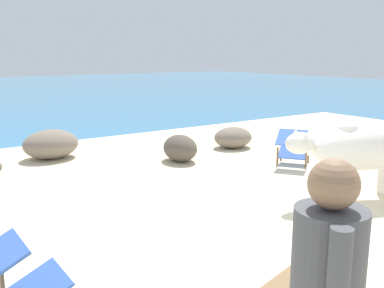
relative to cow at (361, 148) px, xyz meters
name	(u,v)px	position (x,y,z in m)	size (l,w,h in m)	color
sand_beach	(304,238)	(-1.63, -0.45, -0.77)	(18.00, 14.00, 0.04)	beige
cow	(361,148)	(0.00, 0.00, 0.00)	(2.02, 1.14, 1.14)	silver
bottle	(297,272)	(-3.20, -1.72, -0.16)	(0.07, 0.07, 0.30)	#2D6B38
deck_chair_near	(292,146)	(0.67, 1.87, -0.37)	(0.93, 0.87, 0.68)	brown
deck_chair_far	(15,277)	(-4.71, -0.30, -0.37)	(0.77, 0.56, 0.68)	brown
shore_rock_medium	(233,137)	(0.79, 3.74, -0.52)	(0.88, 0.75, 0.46)	gray
shore_rock_small	(180,148)	(-0.85, 3.36, -0.50)	(0.81, 0.61, 0.52)	brown
shore_rock_flat	(51,144)	(-2.85, 5.01, -0.47)	(1.09, 0.90, 0.58)	gray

